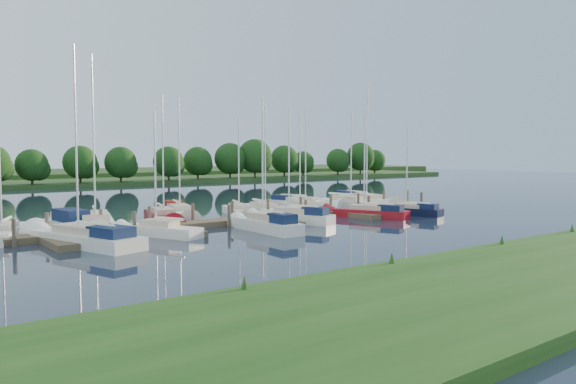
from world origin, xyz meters
TOP-DOWN VIEW (x-y plane):
  - ground at (0.00, 0.00)m, footprint 260.00×260.00m
  - near_bank at (0.00, -16.00)m, footprint 90.00×10.00m
  - dock at (0.00, 7.31)m, footprint 40.00×6.00m
  - mooring_pilings at (0.00, 8.43)m, footprint 38.24×2.84m
  - far_shore at (0.00, 75.00)m, footprint 180.00×30.00m
  - distant_hill at (0.00, 100.00)m, footprint 220.00×40.00m
  - treeline at (1.62, 61.67)m, footprint 148.20×10.06m
  - sailboat_n_0 at (-17.90, 10.47)m, footprint 4.13×7.41m
  - motorboat at (-13.48, 11.04)m, footprint 2.41×6.52m
  - sailboat_n_2 at (-11.94, 10.91)m, footprint 4.61×9.97m
  - sailboat_n_3 at (-6.07, 12.54)m, footprint 3.57×8.09m
  - sailboat_n_4 at (-3.95, 14.11)m, footprint 3.61×8.08m
  - sailboat_n_5 at (0.95, 12.62)m, footprint 3.44×6.79m
  - sailboat_n_6 at (3.33, 12.12)m, footprint 3.05×8.00m
  - sailboat_n_7 at (7.35, 12.26)m, footprint 3.35×7.33m
  - sailboat_n_8 at (9.98, 15.10)m, footprint 4.49×7.88m
  - sailboat_n_9 at (13.14, 11.71)m, footprint 2.84×8.00m
  - sailboat_n_10 at (17.22, 13.63)m, footprint 3.78×10.38m
  - sailboat_s_0 at (-14.72, 4.70)m, footprint 4.51×9.55m
  - sailboat_s_1 at (-9.65, 5.46)m, footprint 3.67×6.34m
  - sailboat_s_2 at (-2.87, 3.03)m, footprint 1.89×7.29m
  - sailboat_s_3 at (1.49, 5.55)m, footprint 3.90×6.98m
  - sailboat_s_4 at (8.77, 4.71)m, footprint 3.99×7.25m
  - sailboat_s_5 at (12.95, 3.81)m, footprint 2.79×6.25m

SIDE VIEW (x-z plane):
  - ground at x=0.00m, z-range 0.00..0.00m
  - dock at x=0.00m, z-range 0.00..0.40m
  - near_bank at x=0.00m, z-range 0.00..0.50m
  - sailboat_n_7 at x=7.35m, z-range -4.37..4.90m
  - sailboat_n_0 at x=-17.90m, z-range -4.51..5.04m
  - sailboat_n_6 at x=3.33m, z-range -4.75..5.28m
  - sailboat_n_5 at x=0.95m, z-range -4.10..4.64m
  - sailboat_n_3 at x=-6.07m, z-range -4.85..5.39m
  - sailboat_s_1 at x=-9.65m, z-range -3.94..4.50m
  - sailboat_n_2 at x=-11.94m, z-range -6.01..6.57m
  - sailboat_n_9 at x=13.14m, z-range -4.83..5.39m
  - far_shore at x=0.00m, z-range 0.00..0.60m
  - sailboat_s_5 at x=12.95m, z-range -3.70..4.33m
  - sailboat_n_8 at x=9.98m, z-range -4.77..5.39m
  - sailboat_s_4 at x=8.77m, z-range -4.39..5.03m
  - sailboat_n_10 at x=17.22m, z-range -6.13..6.77m
  - sailboat_n_4 at x=-3.95m, z-range -4.82..5.48m
  - sailboat_s_0 at x=-14.72m, z-range -5.71..6.37m
  - sailboat_s_3 at x=1.49m, z-range -4.30..4.98m
  - sailboat_s_2 at x=-2.87m, z-range -4.46..5.16m
  - motorboat at x=-13.48m, z-range -0.58..1.34m
  - mooring_pilings at x=0.00m, z-range -0.40..1.60m
  - distant_hill at x=0.00m, z-range 0.00..1.40m
  - treeline at x=1.62m, z-range 0.03..8.23m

